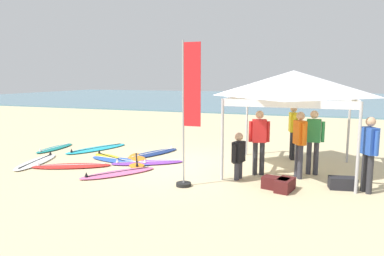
{
  "coord_description": "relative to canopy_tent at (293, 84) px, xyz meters",
  "views": [
    {
      "loc": [
        3.62,
        -9.49,
        2.57
      ],
      "look_at": [
        -0.11,
        0.77,
        1.0
      ],
      "focal_mm": 33.15,
      "sensor_mm": 36.0,
      "label": 1
    }
  ],
  "objects": [
    {
      "name": "ground_plane",
      "position": [
        -2.91,
        -0.47,
        -2.39
      ],
      "size": [
        80.0,
        80.0,
        0.0
      ],
      "primitive_type": "plane",
      "color": "beige"
    },
    {
      "name": "sea",
      "position": [
        -2.91,
        32.13,
        -2.34
      ],
      "size": [
        80.0,
        36.0,
        0.1
      ],
      "primitive_type": "cube",
      "color": "#568499",
      "rests_on": "ground"
    },
    {
      "name": "canopy_tent",
      "position": [
        0.0,
        0.0,
        0.0
      ],
      "size": [
        3.21,
        3.21,
        2.75
      ],
      "color": "#B7B7BC",
      "rests_on": "ground"
    },
    {
      "name": "surfboard_cyan",
      "position": [
        -6.74,
        0.56,
        -2.35
      ],
      "size": [
        1.5,
        2.5,
        0.19
      ],
      "color": "#23B2CC",
      "rests_on": "ground"
    },
    {
      "name": "surfboard_navy",
      "position": [
        -4.49,
        0.56,
        -2.35
      ],
      "size": [
        1.33,
        2.22,
        0.19
      ],
      "color": "navy",
      "rests_on": "ground"
    },
    {
      "name": "surfboard_blue",
      "position": [
        -4.97,
        -0.73,
        -2.35
      ],
      "size": [
        2.29,
        0.91,
        0.19
      ],
      "color": "blue",
      "rests_on": "ground"
    },
    {
      "name": "surfboard_pink",
      "position": [
        -4.28,
        -2.0,
        -2.35
      ],
      "size": [
        1.7,
        2.0,
        0.19
      ],
      "color": "pink",
      "rests_on": "ground"
    },
    {
      "name": "surfboard_white",
      "position": [
        -7.28,
        -1.76,
        -2.35
      ],
      "size": [
        1.05,
        2.19,
        0.19
      ],
      "color": "white",
      "rests_on": "ground"
    },
    {
      "name": "surfboard_red",
      "position": [
        -5.97,
        -1.8,
        -2.35
      ],
      "size": [
        2.27,
        1.52,
        0.19
      ],
      "color": "red",
      "rests_on": "ground"
    },
    {
      "name": "surfboard_teal",
      "position": [
        -8.22,
        0.12,
        -2.35
      ],
      "size": [
        0.58,
        1.86,
        0.19
      ],
      "color": "#19847F",
      "rests_on": "ground"
    },
    {
      "name": "surfboard_purple",
      "position": [
        -4.1,
        -0.69,
        -2.35
      ],
      "size": [
        2.15,
        1.54,
        0.19
      ],
      "color": "purple",
      "rests_on": "ground"
    },
    {
      "name": "surfboard_yellow",
      "position": [
        -5.45,
        -0.53,
        -2.35
      ],
      "size": [
        1.84,
        1.25,
        0.19
      ],
      "color": "yellow",
      "rests_on": "ground"
    },
    {
      "name": "surfboard_orange",
      "position": [
        -4.52,
        -0.55,
        -2.35
      ],
      "size": [
        1.52,
        2.09,
        0.19
      ],
      "color": "orange",
      "rests_on": "ground"
    },
    {
      "name": "person_green",
      "position": [
        0.58,
        -0.23,
        -1.4
      ],
      "size": [
        0.55,
        0.22,
        1.71
      ],
      "color": "#383842",
      "rests_on": "ground"
    },
    {
      "name": "person_red",
      "position": [
        -0.76,
        -0.76,
        -1.4
      ],
      "size": [
        0.53,
        0.31,
        1.71
      ],
      "color": "#2D2D33",
      "rests_on": "ground"
    },
    {
      "name": "person_orange",
      "position": [
        0.26,
        -0.71,
        -1.4
      ],
      "size": [
        0.36,
        0.5,
        1.71
      ],
      "color": "#383842",
      "rests_on": "ground"
    },
    {
      "name": "person_blue",
      "position": [
        1.77,
        -1.39,
        -1.4
      ],
      "size": [
        0.37,
        0.48,
        1.71
      ],
      "color": "#2D2D33",
      "rests_on": "ground"
    },
    {
      "name": "person_yellow",
      "position": [
        -0.06,
        1.39,
        -1.4
      ],
      "size": [
        0.3,
        0.54,
        1.71
      ],
      "color": "black",
      "rests_on": "ground"
    },
    {
      "name": "person_black",
      "position": [
        -1.17,
        -1.35,
        -1.73
      ],
      "size": [
        0.3,
        0.54,
        1.2
      ],
      "color": "#383842",
      "rests_on": "ground"
    },
    {
      "name": "banner_flag",
      "position": [
        -2.15,
        -2.36,
        -0.81
      ],
      "size": [
        0.6,
        0.36,
        3.4
      ],
      "color": "#99999E",
      "rests_on": "ground"
    },
    {
      "name": "gear_bag_near_tent",
      "position": [
        1.28,
        -1.31,
        -2.25
      ],
      "size": [
        0.65,
        0.42,
        0.28
      ],
      "primitive_type": "cube",
      "rotation": [
        0.0,
        0.0,
        0.17
      ],
      "color": "#232328",
      "rests_on": "ground"
    },
    {
      "name": "gear_bag_by_pole",
      "position": [
        -0.17,
        -1.86,
        -2.25
      ],
      "size": [
        0.66,
        0.46,
        0.28
      ],
      "primitive_type": "cube",
      "rotation": [
        0.0,
        0.0,
        2.89
      ],
      "color": "#4C1919",
      "rests_on": "ground"
    },
    {
      "name": "gear_bag_on_sand",
      "position": [
        0.04,
        -1.91,
        -2.25
      ],
      "size": [
        0.45,
        0.66,
        0.28
      ],
      "primitive_type": "cube",
      "rotation": [
        0.0,
        0.0,
        1.34
      ],
      "color": "#4C1919",
      "rests_on": "ground"
    }
  ]
}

